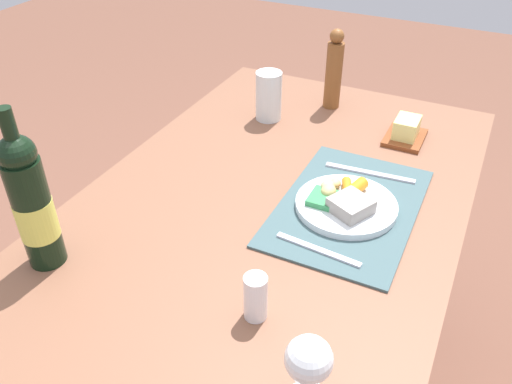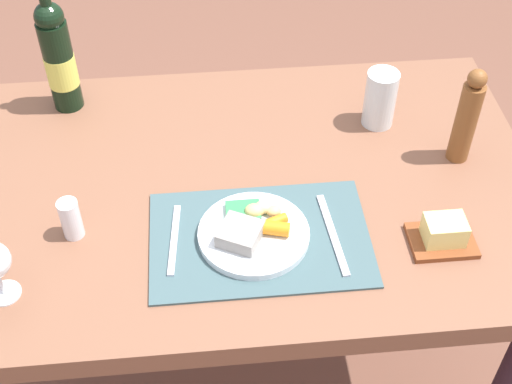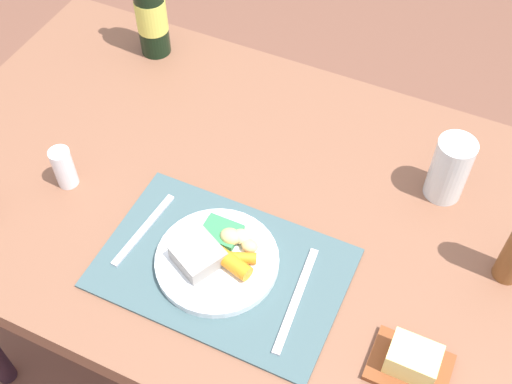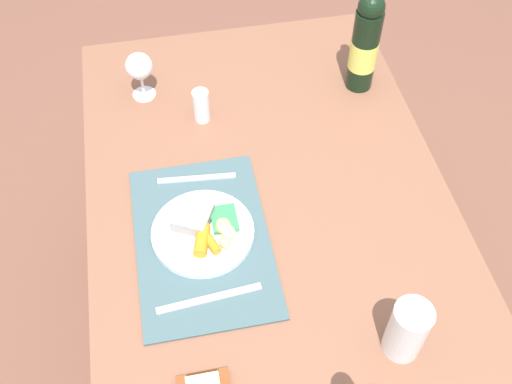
% 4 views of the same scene
% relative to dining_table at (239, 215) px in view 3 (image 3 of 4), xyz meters
% --- Properties ---
extents(ground_plane, '(8.00, 8.00, 0.00)m').
position_rel_dining_table_xyz_m(ground_plane, '(0.00, 0.00, -0.71)').
color(ground_plane, brown).
extents(dining_table, '(1.35, 0.83, 0.78)m').
position_rel_dining_table_xyz_m(dining_table, '(0.00, 0.00, 0.00)').
color(dining_table, brown).
rests_on(dining_table, ground_plane).
extents(placemat, '(0.44, 0.29, 0.01)m').
position_rel_dining_table_xyz_m(placemat, '(0.05, -0.17, 0.08)').
color(placemat, '#3D565B').
rests_on(placemat, dining_table).
extents(dinner_plate, '(0.22, 0.22, 0.05)m').
position_rel_dining_table_xyz_m(dinner_plate, '(0.04, -0.16, 0.09)').
color(dinner_plate, white).
rests_on(dinner_plate, placemat).
extents(fork, '(0.03, 0.18, 0.00)m').
position_rel_dining_table_xyz_m(fork, '(-0.12, -0.16, 0.08)').
color(fork, silver).
rests_on(fork, placemat).
extents(knife, '(0.03, 0.22, 0.00)m').
position_rel_dining_table_xyz_m(knife, '(0.20, -0.17, 0.08)').
color(knife, silver).
rests_on(knife, placemat).
extents(water_tumbler, '(0.07, 0.07, 0.14)m').
position_rel_dining_table_xyz_m(water_tumbler, '(0.36, 0.17, 0.13)').
color(water_tumbler, silver).
rests_on(water_tumbler, dining_table).
extents(wine_bottle, '(0.07, 0.07, 0.33)m').
position_rel_dining_table_xyz_m(wine_bottle, '(-0.37, 0.31, 0.21)').
color(wine_bottle, black).
rests_on(wine_bottle, dining_table).
extents(salt_shaker, '(0.04, 0.04, 0.09)m').
position_rel_dining_table_xyz_m(salt_shaker, '(-0.32, -0.12, 0.12)').
color(salt_shaker, white).
rests_on(salt_shaker, dining_table).
extents(butter_dish, '(0.13, 0.10, 0.06)m').
position_rel_dining_table_xyz_m(butter_dish, '(0.41, -0.21, 0.10)').
color(butter_dish, brown).
rests_on(butter_dish, dining_table).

